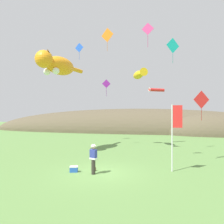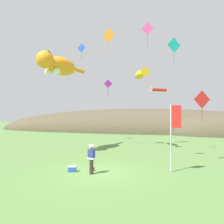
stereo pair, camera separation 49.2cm
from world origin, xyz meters
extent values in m
plane|color=#5B8442|center=(0.00, 0.00, 0.00)|extent=(120.00, 120.00, 0.00)
ellipsoid|color=brown|center=(0.00, 29.28, 0.00)|extent=(59.87, 12.61, 8.74)
ellipsoid|color=brown|center=(12.77, 25.41, 0.00)|extent=(16.71, 8.69, 6.85)
cylinder|color=#332D28|center=(-0.31, -0.34, 0.44)|extent=(0.24, 0.24, 0.88)
cube|color=navy|center=(-0.31, -0.34, 1.18)|extent=(0.46, 0.38, 0.60)
cube|color=white|center=(-0.31, -0.34, 0.94)|extent=(0.49, 0.41, 0.10)
sphere|color=tan|center=(-0.31, -0.34, 1.59)|extent=(0.20, 0.20, 0.20)
cylinder|color=silver|center=(-0.31, -0.34, 1.68)|extent=(0.30, 0.30, 0.09)
cylinder|color=silver|center=(-0.31, -0.34, 1.74)|extent=(0.20, 0.20, 0.07)
cylinder|color=olive|center=(-0.44, 0.40, 0.11)|extent=(0.12, 0.17, 0.17)
cylinder|color=brown|center=(-0.49, 0.40, 0.11)|extent=(0.02, 0.23, 0.23)
cylinder|color=brown|center=(-0.38, 0.40, 0.11)|extent=(0.02, 0.23, 0.23)
cube|color=blue|center=(-1.63, -0.11, 0.15)|extent=(0.54, 0.43, 0.30)
cube|color=white|center=(-1.63, -0.11, 0.33)|extent=(0.55, 0.43, 0.06)
cylinder|color=silver|center=(4.37, 1.15, 2.10)|extent=(0.08, 0.08, 4.19)
cube|color=red|center=(4.69, 1.15, 3.44)|extent=(0.60, 0.03, 1.40)
ellipsoid|color=orange|center=(-5.32, 6.12, 8.02)|extent=(2.63, 3.84, 1.67)
ellipsoid|color=white|center=(-5.36, 5.95, 7.72)|extent=(1.53, 2.45, 0.92)
sphere|color=orange|center=(-5.85, 4.02, 8.18)|extent=(1.50, 1.50, 1.50)
cone|color=#55330A|center=(-5.45, 3.92, 8.73)|extent=(0.65, 0.65, 0.50)
cone|color=#55330A|center=(-6.25, 4.12, 8.73)|extent=(0.65, 0.65, 0.50)
sphere|color=white|center=(-5.13, 4.81, 7.31)|extent=(0.60, 0.60, 0.60)
sphere|color=white|center=(-6.11, 5.05, 7.31)|extent=(0.60, 0.60, 0.60)
cylinder|color=orange|center=(-4.68, 8.70, 8.10)|extent=(0.83, 1.88, 0.40)
ellipsoid|color=gold|center=(1.69, 9.53, 7.52)|extent=(1.57, 2.40, 0.79)
cone|color=gold|center=(2.20, 8.13, 7.52)|extent=(1.00, 0.96, 0.79)
cone|color=gold|center=(1.66, 9.59, 7.85)|extent=(0.48, 0.48, 0.37)
sphere|color=black|center=(1.69, 10.31, 7.58)|extent=(0.18, 0.18, 0.18)
cylinder|color=red|center=(3.58, 12.52, 6.25)|extent=(1.82, 1.33, 0.36)
torus|color=white|center=(2.76, 12.01, 6.25)|extent=(0.28, 0.40, 0.44)
cube|color=#19BFBF|center=(4.94, 7.41, 9.72)|extent=(1.19, 0.77, 1.40)
cylinder|color=black|center=(4.94, 7.42, 9.72)|extent=(0.80, 0.52, 0.02)
cube|color=#118585|center=(4.94, 7.41, 8.57)|extent=(0.03, 0.02, 0.90)
cube|color=purple|center=(-1.84, 10.36, 6.82)|extent=(0.87, 0.39, 0.94)
cylinder|color=black|center=(-1.84, 10.37, 6.82)|extent=(0.59, 0.26, 0.02)
cube|color=#6B1A7C|center=(-1.84, 10.36, 5.90)|extent=(0.03, 0.02, 0.90)
cube|color=orange|center=(-1.34, 8.51, 11.47)|extent=(1.35, 0.52, 1.43)
cylinder|color=black|center=(-1.34, 8.52, 11.47)|extent=(0.91, 0.36, 0.02)
cube|color=#A95011|center=(-1.34, 8.51, 10.30)|extent=(0.03, 0.02, 0.90)
cube|color=blue|center=(-5.57, 12.13, 11.49)|extent=(1.12, 0.28, 1.15)
cylinder|color=black|center=(-5.57, 12.14, 11.49)|extent=(0.76, 0.20, 0.02)
cube|color=#1A3E97|center=(-5.57, 12.13, 10.46)|extent=(0.03, 0.01, 0.90)
cube|color=red|center=(6.73, 4.22, 4.64)|extent=(1.22, 0.59, 1.34)
cylinder|color=black|center=(6.73, 4.24, 4.64)|extent=(0.82, 0.40, 0.02)
cube|color=maroon|center=(6.73, 4.22, 3.52)|extent=(0.03, 0.02, 0.90)
cube|color=#E53F8C|center=(2.82, 3.19, 9.80)|extent=(0.89, 0.09, 0.89)
cylinder|color=black|center=(2.82, 3.20, 9.80)|extent=(0.60, 0.06, 0.02)
cube|color=#A02C62|center=(2.82, 3.19, 8.90)|extent=(0.03, 0.01, 0.90)
camera|label=1|loc=(3.23, -12.94, 3.72)|focal=35.00mm
camera|label=2|loc=(3.71, -12.84, 3.72)|focal=35.00mm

